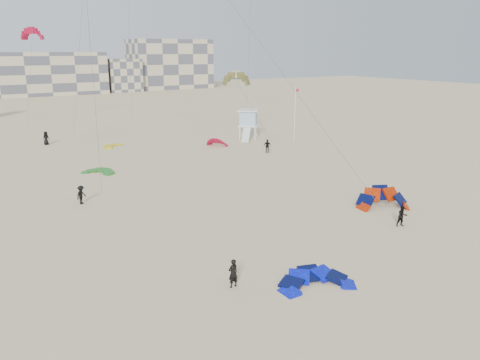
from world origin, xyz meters
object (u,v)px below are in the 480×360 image
kite_ground_blue (316,285)px  kite_ground_orange (383,208)px  kitesurfer_main (233,273)px  lifeguard_tower_near (248,124)px

kite_ground_blue → kite_ground_orange: 15.17m
kitesurfer_main → lifeguard_tower_near: 45.03m
kite_ground_blue → kitesurfer_main: size_ratio=2.52×
kite_ground_blue → kite_ground_orange: (13.34, 7.23, 0.00)m
kite_ground_orange → kitesurfer_main: 18.06m
kite_ground_orange → kitesurfer_main: bearing=-138.4°
kite_ground_blue → kitesurfer_main: 4.63m
kite_ground_blue → kite_ground_orange: bearing=45.0°
lifeguard_tower_near → kitesurfer_main: bearing=-84.7°
kitesurfer_main → kite_ground_orange: bearing=-168.8°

